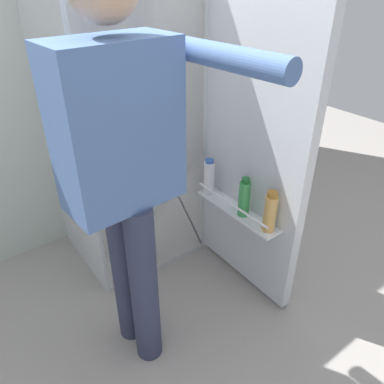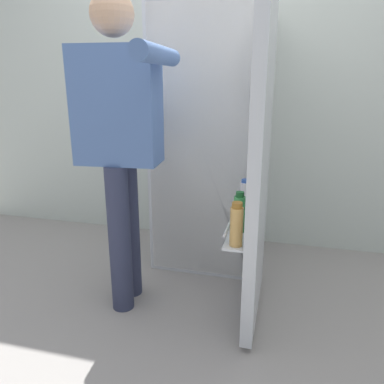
% 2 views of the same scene
% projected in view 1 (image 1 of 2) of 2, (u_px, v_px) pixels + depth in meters
% --- Properties ---
extents(ground_plane, '(6.95, 6.95, 0.00)m').
position_uv_depth(ground_plane, '(183.00, 292.00, 2.11)').
color(ground_plane, gray).
extents(kitchen_wall, '(4.40, 0.10, 2.55)m').
position_uv_depth(kitchen_wall, '(85.00, 30.00, 2.10)').
color(kitchen_wall, beige).
rests_on(kitchen_wall, ground_plane).
extents(refrigerator, '(0.75, 1.32, 1.68)m').
position_uv_depth(refrigerator, '(132.00, 125.00, 2.05)').
color(refrigerator, silver).
rests_on(refrigerator, ground_plane).
extents(person, '(0.57, 0.72, 1.64)m').
position_uv_depth(person, '(124.00, 160.00, 1.34)').
color(person, '#2D334C').
rests_on(person, ground_plane).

